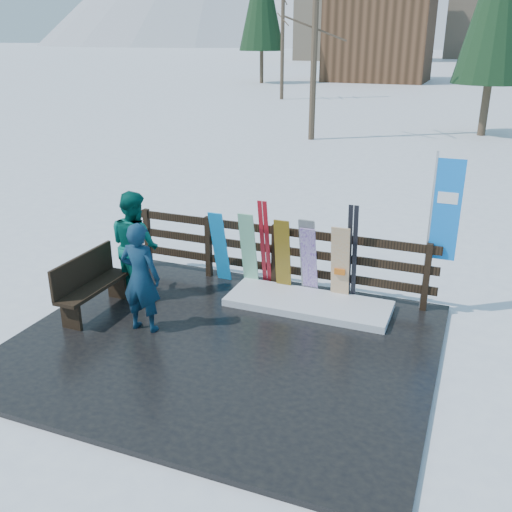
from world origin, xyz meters
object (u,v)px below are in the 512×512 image
at_px(snowboard_2, 283,256).
at_px(snowboard_1, 249,250).
at_px(snowboard_4, 308,258).
at_px(snowboard_5, 340,265).
at_px(person_front, 141,278).
at_px(rental_flag, 442,216).
at_px(person_back, 135,245).
at_px(snowboard_0, 220,247).
at_px(snowboard_3, 309,262).
at_px(bench, 90,282).

bearing_deg(snowboard_2, snowboard_1, -180.00).
bearing_deg(snowboard_2, snowboard_4, -0.00).
bearing_deg(snowboard_1, snowboard_5, 0.00).
bearing_deg(snowboard_5, person_front, -141.09).
relative_size(snowboard_1, snowboard_5, 1.05).
relative_size(snowboard_4, rental_flag, 0.57).
xyz_separation_m(snowboard_2, rental_flag, (2.49, 0.27, 0.93)).
distance_m(snowboard_2, rental_flag, 2.68).
height_order(snowboard_1, person_back, person_back).
bearing_deg(snowboard_0, person_front, -99.41).
xyz_separation_m(snowboard_2, snowboard_3, (0.47, -0.00, -0.03)).
bearing_deg(snowboard_4, snowboard_2, 180.00).
relative_size(snowboard_0, snowboard_2, 1.03).
bearing_deg(snowboard_1, snowboard_4, 0.00).
bearing_deg(rental_flag, person_back, -164.99).
relative_size(snowboard_2, snowboard_4, 0.93).
relative_size(person_front, person_back, 0.92).
distance_m(rental_flag, person_front, 4.70).
height_order(bench, snowboard_4, snowboard_4).
bearing_deg(snowboard_0, snowboard_2, 0.00).
distance_m(snowboard_0, snowboard_4, 1.64).
relative_size(snowboard_1, rental_flag, 0.55).
bearing_deg(snowboard_5, snowboard_0, 180.00).
bearing_deg(snowboard_0, person_back, -137.33).
height_order(snowboard_0, snowboard_2, snowboard_0).
relative_size(snowboard_3, person_back, 0.72).
bearing_deg(snowboard_4, bench, -149.08).
xyz_separation_m(snowboard_4, person_front, (-1.98, -2.04, 0.14)).
height_order(rental_flag, person_front, rental_flag).
relative_size(bench, snowboard_1, 1.05).
distance_m(snowboard_2, snowboard_3, 0.47).
distance_m(rental_flag, person_back, 5.00).
relative_size(snowboard_0, person_front, 0.83).
relative_size(snowboard_1, snowboard_4, 0.97).
bearing_deg(snowboard_2, rental_flag, 6.18).
bearing_deg(snowboard_2, snowboard_0, -180.00).
bearing_deg(person_back, snowboard_0, -113.46).
bearing_deg(snowboard_3, snowboard_0, -180.00).
height_order(bench, person_back, person_back).
xyz_separation_m(bench, rental_flag, (5.12, 2.12, 1.09)).
relative_size(snowboard_2, snowboard_5, 1.01).
height_order(snowboard_1, snowboard_4, snowboard_4).
xyz_separation_m(bench, snowboard_1, (2.00, 1.85, 0.19)).
xyz_separation_m(snowboard_1, snowboard_4, (1.09, 0.00, 0.02)).
bearing_deg(person_back, person_front, 150.29).
height_order(snowboard_2, rental_flag, rental_flag).
relative_size(bench, snowboard_4, 1.02).
height_order(snowboard_5, rental_flag, rental_flag).
xyz_separation_m(bench, person_back, (0.34, 0.83, 0.41)).
distance_m(bench, snowboard_5, 4.08).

